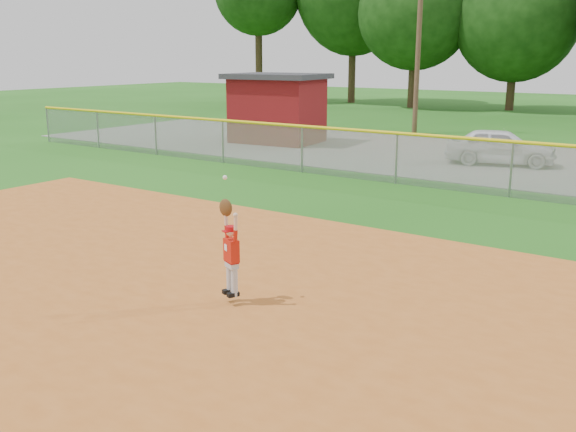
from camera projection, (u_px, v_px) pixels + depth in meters
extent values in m
plane|color=#1F5C15|center=(308.00, 321.00, 9.25)|extent=(120.00, 120.00, 0.00)
cube|color=#B15B20|center=(156.00, 412.00, 6.85)|extent=(24.00, 16.00, 0.04)
cube|color=gray|center=(560.00, 166.00, 22.03)|extent=(44.00, 10.00, 0.03)
imported|color=white|center=(500.00, 146.00, 22.09)|extent=(3.92, 2.38, 1.25)
cube|color=#600D0F|center=(277.00, 111.00, 27.60)|extent=(3.73, 2.94, 2.73)
cube|color=#333338|center=(277.00, 76.00, 27.24)|extent=(4.20, 3.42, 0.22)
cube|color=gray|center=(511.00, 170.00, 17.06)|extent=(40.00, 0.03, 1.50)
cylinder|color=yellow|center=(514.00, 142.00, 16.87)|extent=(40.00, 0.10, 0.10)
cylinder|color=gray|center=(48.00, 125.00, 28.04)|extent=(0.06, 0.06, 1.50)
cylinder|color=gray|center=(98.00, 130.00, 26.21)|extent=(0.06, 0.06, 1.50)
cylinder|color=gray|center=(156.00, 135.00, 24.38)|extent=(0.06, 0.06, 1.50)
cylinder|color=gray|center=(223.00, 142.00, 22.55)|extent=(0.06, 0.06, 1.50)
cylinder|color=gray|center=(302.00, 149.00, 20.72)|extent=(0.06, 0.06, 1.50)
cylinder|color=gray|center=(396.00, 159.00, 18.89)|extent=(0.06, 0.06, 1.50)
cylinder|color=gray|center=(511.00, 170.00, 17.06)|extent=(0.06, 0.06, 1.50)
cylinder|color=#4C3823|center=(419.00, 38.00, 30.12)|extent=(0.24, 0.24, 9.00)
cylinder|color=#422D1C|center=(259.00, 65.00, 51.48)|extent=(0.56, 0.56, 5.87)
cylinder|color=#422D1C|center=(352.00, 63.00, 50.51)|extent=(0.56, 0.56, 6.10)
cylinder|color=#422D1C|center=(412.00, 76.00, 45.93)|extent=(0.56, 0.56, 4.43)
ellipsoid|color=#193F0F|center=(415.00, 13.00, 44.87)|extent=(8.01, 8.01, 7.88)
cylinder|color=#422D1C|center=(511.00, 80.00, 43.68)|extent=(0.56, 0.56, 4.11)
ellipsoid|color=#193F0F|center=(517.00, 18.00, 42.70)|extent=(8.19, 8.19, 8.39)
cylinder|color=silver|center=(230.00, 279.00, 9.79)|extent=(0.13, 0.13, 0.45)
cylinder|color=silver|center=(234.00, 282.00, 9.66)|extent=(0.13, 0.13, 0.45)
cube|color=black|center=(228.00, 291.00, 9.83)|extent=(0.16, 0.20, 0.06)
cube|color=black|center=(233.00, 294.00, 9.69)|extent=(0.16, 0.20, 0.06)
cube|color=silver|center=(232.00, 265.00, 9.66)|extent=(0.27, 0.21, 0.09)
cube|color=maroon|center=(232.00, 261.00, 9.65)|extent=(0.28, 0.22, 0.04)
cube|color=red|center=(231.00, 250.00, 9.61)|extent=(0.31, 0.24, 0.34)
cube|color=white|center=(226.00, 248.00, 9.59)|extent=(0.08, 0.04, 0.10)
sphere|color=beige|center=(231.00, 231.00, 9.54)|extent=(0.20, 0.20, 0.15)
cylinder|color=#B10A10|center=(231.00, 228.00, 9.53)|extent=(0.21, 0.21, 0.07)
cube|color=#B10A10|center=(226.00, 231.00, 9.49)|extent=(0.14, 0.13, 0.01)
cylinder|color=red|center=(227.00, 231.00, 9.67)|extent=(0.11, 0.09, 0.19)
cylinder|color=beige|center=(226.00, 219.00, 9.63)|extent=(0.08, 0.08, 0.20)
ellipsoid|color=#4C2D14|center=(226.00, 208.00, 9.59)|extent=(0.26, 0.19, 0.27)
sphere|color=white|center=(225.00, 177.00, 9.48)|extent=(0.09, 0.09, 0.07)
cylinder|color=red|center=(235.00, 236.00, 9.42)|extent=(0.11, 0.09, 0.19)
cylinder|color=beige|center=(236.00, 224.00, 9.36)|extent=(0.08, 0.08, 0.20)
sphere|color=beige|center=(235.00, 215.00, 9.33)|extent=(0.10, 0.10, 0.07)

